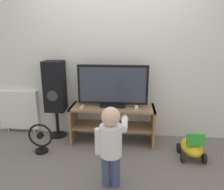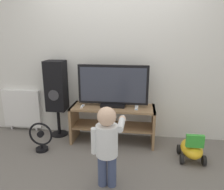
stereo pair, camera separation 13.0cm
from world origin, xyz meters
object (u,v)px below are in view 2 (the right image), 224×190
remote_primary (82,106)px  floor_fan (41,138)px  ride_on_toy (192,149)px  radiator (22,109)px  game_console (136,108)px  child (107,141)px  speaker_tower (56,88)px  television (113,86)px

remote_primary → floor_fan: bearing=-147.6°
ride_on_toy → radiator: bearing=167.6°
game_console → ride_on_toy: 0.92m
child → game_console: bearing=74.1°
speaker_tower → ride_on_toy: speaker_tower is taller
remote_primary → ride_on_toy: remote_primary is taller
remote_primary → radiator: 1.21m
child → ride_on_toy: child is taller
remote_primary → floor_fan: (-0.53, -0.34, -0.39)m
remote_primary → speaker_tower: bearing=156.9°
speaker_tower → floor_fan: 0.81m
floor_fan → ride_on_toy: floor_fan is taller
television → remote_primary: (-0.45, -0.10, -0.30)m
ride_on_toy → radiator: (-2.70, 0.59, 0.23)m
speaker_tower → ride_on_toy: bearing=-13.5°
child → ride_on_toy: bearing=32.5°
television → remote_primary: size_ratio=7.91×
game_console → floor_fan: (-1.33, -0.37, -0.39)m
child → floor_fan: 1.26m
remote_primary → ride_on_toy: (1.55, -0.28, -0.42)m
television → remote_primary: bearing=-167.1°
remote_primary → child: 1.07m
floor_fan → ride_on_toy: 2.08m
floor_fan → television: bearing=24.2°
television → child: size_ratio=1.13×
ride_on_toy → game_console: bearing=157.1°
radiator → ride_on_toy: bearing=-12.4°
child → radiator: bearing=143.4°
television → radiator: bearing=172.6°
child → floor_fan: child is taller
speaker_tower → television: bearing=-6.1°
speaker_tower → floor_fan: size_ratio=2.85×
radiator → game_console: bearing=-8.1°
floor_fan → radiator: bearing=134.1°
game_console → child: bearing=-105.9°
child → speaker_tower: size_ratio=0.74×
game_console → remote_primary: (-0.80, -0.03, -0.01)m
radiator → television: bearing=-7.4°
television → remote_primary: television is taller
speaker_tower → ride_on_toy: 2.17m
game_console → ride_on_toy: bearing=-22.9°
remote_primary → child: bearing=-60.8°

